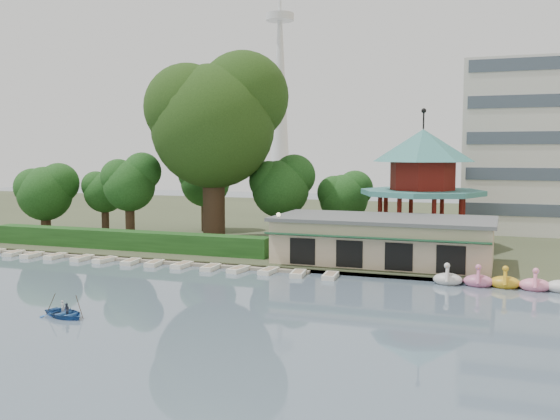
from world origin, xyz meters
The scene contains 13 objects.
ground_plane centered at (0.00, 0.00, 0.00)m, with size 220.00×220.00×0.00m, color slate.
shore centered at (0.00, 52.00, 0.20)m, with size 220.00×70.00×0.40m, color #424930.
embankment centered at (0.00, 17.30, 0.15)m, with size 220.00×0.60×0.30m, color gray.
dock centered at (-12.00, 17.20, 0.12)m, with size 34.00×1.60×0.24m, color gray.
boathouse centered at (10.00, 21.97, 2.37)m, with size 18.60×9.39×3.90m.
pavilion centered at (12.00, 32.00, 7.48)m, with size 12.40×12.40×13.50m.
broadcast_tower centered at (-42.00, 140.00, 33.98)m, with size 8.00×8.00×96.00m.
hedge centered at (-15.00, 20.50, 1.30)m, with size 30.00×2.00×1.80m, color #1F4D1B.
lamp_post centered at (1.50, 19.00, 3.34)m, with size 0.36×0.36×4.28m.
big_tree centered at (-8.83, 28.21, 13.49)m, with size 14.13×13.17×20.02m.
small_trees centered at (-14.20, 31.21, 6.01)m, with size 39.36×15.80×9.51m.
moored_rowboats centered at (-10.04, 15.76, 0.18)m, with size 35.37×2.75×0.36m.
rowboat_with_passengers centered at (-4.93, -0.93, 0.44)m, with size 5.00×4.22×2.01m.
Camera 1 is at (19.68, -31.04, 9.92)m, focal length 40.00 mm.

